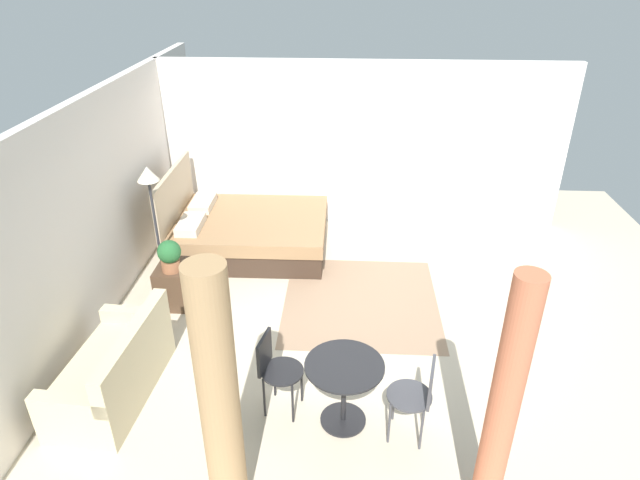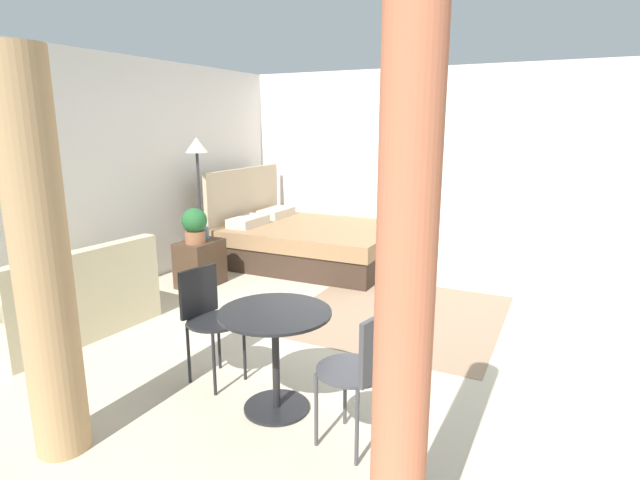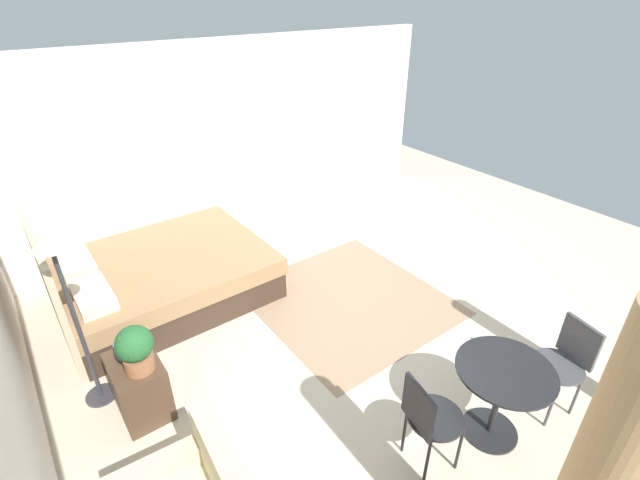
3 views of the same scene
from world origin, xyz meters
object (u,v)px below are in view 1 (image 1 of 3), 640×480
couch (114,372)px  potted_plant (170,255)px  balcony_table (344,382)px  vase (171,256)px  cafe_chair_near_couch (419,392)px  bed (246,231)px  nightstand (174,284)px  cafe_chair_near_window (275,366)px  floor_lamp (150,192)px

couch → potted_plant: bearing=-5.5°
potted_plant → balcony_table: potted_plant is taller
vase → cafe_chair_near_couch: bearing=-126.7°
vase → balcony_table: size_ratio=0.19×
potted_plant → vase: potted_plant is taller
bed → cafe_chair_near_couch: size_ratio=2.63×
bed → couch: bearing=165.8°
bed → nightstand: bearing=155.4°
couch → cafe_chair_near_couch: cafe_chair_near_couch is taller
potted_plant → cafe_chair_near_window: 2.26m
balcony_table → cafe_chair_near_couch: bearing=-102.1°
couch → floor_lamp: bearing=4.3°
floor_lamp → balcony_table: (-2.29, -2.49, -0.90)m
nightstand → vase: bearing=13.9°
nightstand → vase: 0.36m
balcony_table → bed: bearing=24.4°
cafe_chair_near_window → couch: bearing=86.7°
couch → potted_plant: (1.57, -0.15, 0.48)m
nightstand → cafe_chair_near_couch: cafe_chair_near_couch is taller
couch → nightstand: couch is taller
cafe_chair_near_window → bed: bearing=14.9°
cafe_chair_near_window → cafe_chair_near_couch: (-0.29, -1.35, 0.01)m
floor_lamp → cafe_chair_near_window: size_ratio=2.02×
potted_plant → balcony_table: bearing=-129.7°
nightstand → cafe_chair_near_window: (-1.77, -1.54, 0.26)m
vase → balcony_table: balcony_table is taller
couch → nightstand: (1.67, -0.12, -0.01)m
floor_lamp → balcony_table: 3.50m
bed → nightstand: bed is taller
couch → cafe_chair_near_couch: bearing=-97.4°
cafe_chair_near_couch → floor_lamp: bearing=52.4°
bed → potted_plant: bearing=157.8°
potted_plant → couch: bearing=174.5°
bed → couch: bed is taller
nightstand → cafe_chair_near_couch: 3.56m
vase → cafe_chair_near_couch: cafe_chair_near_couch is taller
vase → floor_lamp: floor_lamp is taller
nightstand → cafe_chair_near_window: bearing=-138.9°
vase → floor_lamp: size_ratio=0.08×
cafe_chair_near_couch → potted_plant: bearing=55.6°
vase → couch: bearing=177.2°
potted_plant → cafe_chair_near_couch: potted_plant is taller
bed → cafe_chair_near_window: size_ratio=2.68×
potted_plant → floor_lamp: 0.85m
vase → balcony_table: 3.03m
cafe_chair_near_window → cafe_chair_near_couch: bearing=-102.2°
vase → floor_lamp: 0.86m
nightstand → vase: size_ratio=3.84×
nightstand → potted_plant: (-0.10, -0.03, 0.49)m
bed → vase: bearing=152.5°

